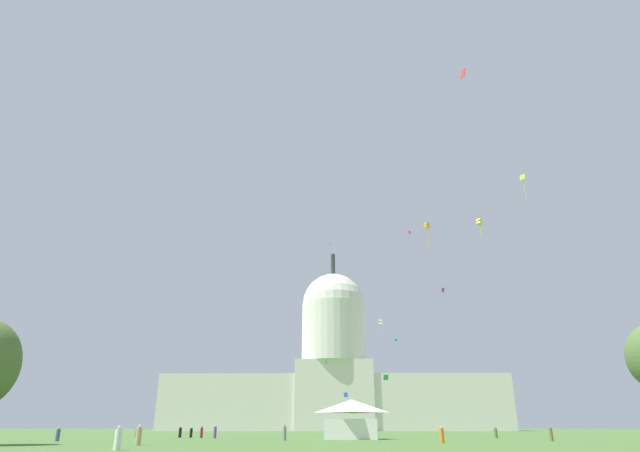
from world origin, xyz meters
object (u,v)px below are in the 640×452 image
person_grey_back_center (137,433)px  kite_lime_high (523,180)px  capitol_building (334,374)px  kite_green_low (386,377)px  person_black_deep_crowd (191,433)px  person_denim_front_left (58,435)px  kite_white_mid (381,322)px  person_maroon_near_tree_west (202,432)px  kite_pink_low (315,378)px  person_olive_front_center (551,434)px  kite_gold_mid (427,226)px  kite_red_high (463,74)px  kite_blue_low (346,395)px  person_grey_back_left (285,433)px  person_purple_edge_east (215,432)px  kite_black_high (330,244)px  kite_turquoise_mid (396,340)px  person_orange_mid_center (442,435)px  kite_yellow_high (479,222)px  kite_cyan_mid (326,362)px  person_black_lawn_far_left (180,432)px  person_olive_near_tree_east (496,433)px  person_white_lawn_far_right (118,439)px  person_tan_mid_right (139,436)px  event_tent (352,419)px  kite_violet_high (443,291)px  kite_magenta_high (409,232)px

person_grey_back_center → kite_lime_high: (61.76, -11.23, 37.81)m
capitol_building → kite_green_low: size_ratio=152.23×
kite_green_low → person_black_deep_crowd: bearing=-167.6°
person_denim_front_left → kite_white_mid: (43.14, 65.65, 24.94)m
person_maroon_near_tree_west → kite_pink_low: size_ratio=0.48×
person_olive_front_center → kite_gold_mid: size_ratio=0.40×
kite_pink_low → kite_red_high: (23.56, -115.19, 29.62)m
person_grey_back_center → kite_blue_low: 52.90m
person_grey_back_left → kite_white_mid: (17.89, 61.69, 24.83)m
kite_white_mid → person_denim_front_left: bearing=154.1°
person_purple_edge_east → kite_black_high: 70.81m
kite_turquoise_mid → person_maroon_near_tree_west: bearing=53.0°
person_orange_mid_center → kite_yellow_high: kite_yellow_high is taller
person_orange_mid_center → kite_gold_mid: (3.80, 18.02, 29.59)m
person_grey_back_center → kite_cyan_mid: size_ratio=1.61×
person_black_lawn_far_left → kite_cyan_mid: size_ratio=1.78×
person_purple_edge_east → person_maroon_near_tree_west: size_ratio=1.06×
person_purple_edge_east → person_denim_front_left: size_ratio=1.13×
person_black_deep_crowd → kite_white_mid: bearing=72.7°
person_olive_near_tree_east → kite_lime_high: size_ratio=0.34×
kite_white_mid → kite_blue_low: size_ratio=3.51×
person_white_lawn_far_right → person_tan_mid_right: bearing=176.0°
capitol_building → event_tent: (1.69, -139.36, -18.49)m
event_tent → kite_lime_high: kite_lime_high is taller
person_orange_mid_center → kite_black_high: (-11.14, 72.87, 46.12)m
kite_yellow_high → person_black_lawn_far_left: bearing=74.2°
kite_violet_high → kite_black_high: bearing=-107.2°
person_denim_front_left → kite_white_mid: size_ratio=0.38×
person_maroon_near_tree_west → kite_white_mid: bearing=117.2°
kite_violet_high → person_olive_near_tree_east: bearing=-53.7°
kite_turquoise_mid → kite_magenta_high: bearing=100.2°
person_purple_edge_east → event_tent: bearing=-92.3°
person_grey_back_left → kite_green_low: (13.98, 16.46, 7.81)m
person_tan_mid_right → kite_red_high: (34.95, 9.26, 45.11)m
event_tent → kite_blue_low: bearing=94.8°
person_black_lawn_far_left → kite_magenta_high: bearing=-22.1°
kite_green_low → kite_violet_high: bearing=80.7°
person_olive_front_center → person_tan_mid_right: person_tan_mid_right is taller
person_olive_front_center → person_white_lawn_far_right: size_ratio=0.97×
person_olive_near_tree_east → kite_green_low: size_ratio=1.68×
person_grey_back_left → person_black_lawn_far_left: person_grey_back_left is taller
kite_pink_low → kite_cyan_mid: (3.93, -14.44, 3.19)m
person_black_lawn_far_left → person_olive_near_tree_east: (45.70, -2.64, -0.08)m
person_orange_mid_center → kite_red_high: bearing=33.6°
capitol_building → event_tent: capitol_building is taller
person_white_lawn_far_right → kite_yellow_high: kite_yellow_high is taller
person_black_deep_crowd → person_denim_front_left: 22.24m
person_white_lawn_far_right → kite_blue_low: bearing=152.8°
kite_black_high → kite_magenta_high: 36.07m
kite_magenta_high → kite_blue_low: bearing=-170.1°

